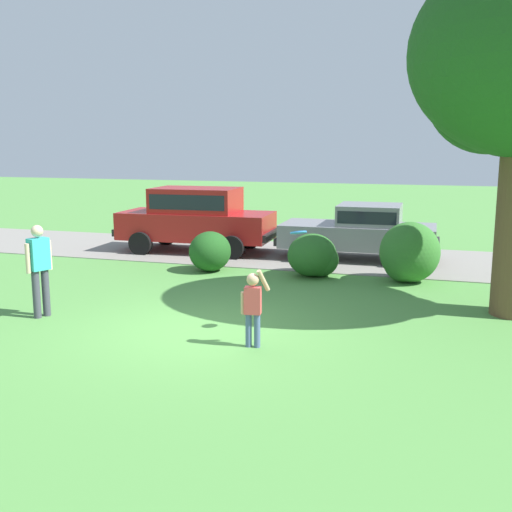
% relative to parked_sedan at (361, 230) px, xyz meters
% --- Properties ---
extents(ground_plane, '(80.00, 80.00, 0.00)m').
position_rel_parked_sedan_xyz_m(ground_plane, '(-1.79, -7.40, -0.85)').
color(ground_plane, '#518E42').
extents(driveway_strip, '(28.00, 4.40, 0.02)m').
position_rel_parked_sedan_xyz_m(driveway_strip, '(-1.79, 0.10, -0.84)').
color(driveway_strip, gray).
rests_on(driveway_strip, ground).
extents(shrub_near_tree, '(1.05, 1.16, 1.02)m').
position_rel_parked_sedan_xyz_m(shrub_near_tree, '(-3.47, -2.67, -0.34)').
color(shrub_near_tree, '#1E511C').
rests_on(shrub_near_tree, ground).
extents(shrub_centre_left, '(1.25, 1.39, 1.05)m').
position_rel_parked_sedan_xyz_m(shrub_centre_left, '(-0.82, -2.46, -0.36)').
color(shrub_centre_left, '#286023').
rests_on(shrub_centre_left, ground).
extents(shrub_centre, '(1.40, 1.34, 1.42)m').
position_rel_parked_sedan_xyz_m(shrub_centre, '(1.42, -2.46, -0.20)').
color(shrub_centre, '#33702B').
rests_on(shrub_centre, ground).
extents(parked_sedan, '(4.42, 2.14, 1.56)m').
position_rel_parked_sedan_xyz_m(parked_sedan, '(0.00, 0.00, 0.00)').
color(parked_sedan, gray).
rests_on(parked_sedan, ground).
extents(parked_suv, '(4.76, 2.23, 1.92)m').
position_rel_parked_sedan_xyz_m(parked_suv, '(-4.88, -0.15, 0.23)').
color(parked_suv, maroon).
rests_on(parked_suv, ground).
extents(child_thrower, '(0.44, 0.30, 1.29)m').
position_rel_parked_sedan_xyz_m(child_thrower, '(-0.66, -7.97, -0.13)').
color(child_thrower, '#4C608C').
rests_on(child_thrower, ground).
extents(frisbee, '(0.29, 0.28, 0.12)m').
position_rel_parked_sedan_xyz_m(frisbee, '(-0.14, -7.10, 0.91)').
color(frisbee, '#337FDB').
extents(adult_onlooker, '(0.34, 0.50, 1.74)m').
position_rel_parked_sedan_xyz_m(adult_onlooker, '(-4.97, -7.49, 0.13)').
color(adult_onlooker, '#3F3F4C').
rests_on(adult_onlooker, ground).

